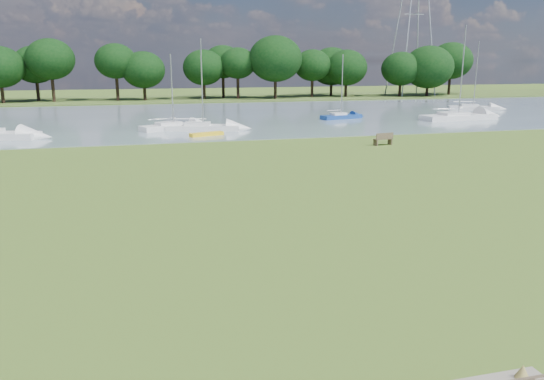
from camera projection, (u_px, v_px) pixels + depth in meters
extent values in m
plane|color=#5D6B2D|center=(280.00, 217.00, 22.42)|extent=(220.00, 220.00, 0.00)
cube|color=slate|center=(183.00, 117.00, 61.85)|extent=(220.00, 40.00, 0.10)
cube|color=#4C6626|center=(165.00, 100.00, 90.02)|extent=(220.00, 20.00, 0.40)
cube|color=brown|center=(375.00, 143.00, 41.21)|extent=(0.17, 0.49, 0.49)
cube|color=brown|center=(390.00, 141.00, 41.78)|extent=(0.17, 0.49, 0.49)
cube|color=brown|center=(383.00, 139.00, 41.44)|extent=(1.66, 0.75, 0.05)
cube|color=brown|center=(385.00, 136.00, 41.19)|extent=(1.58, 0.33, 0.48)
cube|color=yellow|center=(207.00, 134.00, 46.32)|extent=(3.14, 1.71, 0.31)
cylinder|color=#A3A7B0|center=(409.00, 13.00, 93.23)|extent=(0.23, 0.23, 28.91)
cylinder|color=#A3A7B0|center=(432.00, 13.00, 94.33)|extent=(0.23, 0.23, 28.91)
cylinder|color=#A3A7B0|center=(397.00, 15.00, 97.39)|extent=(0.23, 0.23, 28.91)
cylinder|color=#A3A7B0|center=(419.00, 15.00, 98.50)|extent=(0.23, 0.23, 28.91)
cylinder|color=black|center=(12.00, 91.00, 80.08)|extent=(0.46, 0.46, 3.49)
ellipsoid|color=black|center=(9.00, 62.00, 79.06)|extent=(6.41, 6.41, 5.44)
cylinder|color=black|center=(61.00, 90.00, 81.79)|extent=(0.46, 0.46, 3.76)
ellipsoid|color=black|center=(59.00, 59.00, 80.70)|extent=(7.32, 7.32, 6.22)
cylinder|color=black|center=(109.00, 92.00, 83.63)|extent=(0.46, 0.46, 2.96)
ellipsoid|color=black|center=(107.00, 68.00, 82.77)|extent=(8.24, 8.24, 7.00)
cylinder|color=black|center=(154.00, 90.00, 85.34)|extent=(0.46, 0.46, 3.23)
ellipsoid|color=black|center=(153.00, 65.00, 84.41)|extent=(6.41, 6.41, 5.44)
cylinder|color=black|center=(197.00, 89.00, 87.05)|extent=(0.46, 0.46, 3.49)
ellipsoid|color=black|center=(197.00, 62.00, 86.04)|extent=(7.32, 7.32, 6.22)
cylinder|color=black|center=(239.00, 88.00, 88.77)|extent=(0.46, 0.46, 3.76)
ellipsoid|color=black|center=(239.00, 59.00, 87.68)|extent=(8.24, 8.24, 7.00)
cylinder|color=black|center=(279.00, 89.00, 90.60)|extent=(0.46, 0.46, 2.96)
ellipsoid|color=black|center=(279.00, 68.00, 89.75)|extent=(6.41, 6.41, 5.44)
cylinder|color=black|center=(318.00, 88.00, 92.32)|extent=(0.46, 0.46, 3.23)
ellipsoid|color=black|center=(318.00, 65.00, 91.38)|extent=(7.32, 7.32, 6.22)
cylinder|color=black|center=(355.00, 87.00, 94.03)|extent=(0.46, 0.46, 3.49)
ellipsoid|color=black|center=(356.00, 62.00, 93.02)|extent=(8.24, 8.24, 7.00)
cylinder|color=black|center=(391.00, 86.00, 95.74)|extent=(0.46, 0.46, 3.76)
ellipsoid|color=black|center=(392.00, 60.00, 94.66)|extent=(6.41, 6.41, 5.44)
cylinder|color=black|center=(425.00, 87.00, 97.58)|extent=(0.46, 0.46, 2.96)
ellipsoid|color=black|center=(427.00, 67.00, 96.72)|extent=(7.32, 7.32, 6.22)
cylinder|color=black|center=(459.00, 86.00, 99.29)|extent=(0.46, 0.46, 3.23)
ellipsoid|color=black|center=(461.00, 65.00, 98.36)|extent=(8.24, 8.24, 7.00)
cube|color=silver|center=(473.00, 107.00, 70.74)|extent=(6.59, 4.14, 0.70)
cube|color=silver|center=(470.00, 104.00, 70.71)|extent=(2.61, 2.17, 0.45)
cylinder|color=#A5A8AD|center=(476.00, 74.00, 69.72)|extent=(0.12, 0.12, 8.33)
cube|color=silver|center=(174.00, 126.00, 50.64)|extent=(6.60, 4.18, 0.68)
cube|color=silver|center=(169.00, 122.00, 50.23)|extent=(2.62, 2.18, 0.44)
cylinder|color=#A5A8AD|center=(172.00, 90.00, 49.83)|extent=(0.12, 0.12, 6.53)
cube|color=silver|center=(203.00, 127.00, 50.00)|extent=(7.07, 3.48, 0.68)
cube|color=silver|center=(197.00, 122.00, 49.90)|extent=(2.68, 2.03, 0.44)
cylinder|color=#A5A8AD|center=(202.00, 82.00, 49.03)|extent=(0.12, 0.12, 7.89)
cube|color=silver|center=(459.00, 116.00, 59.06)|extent=(9.05, 3.34, 0.79)
cube|color=silver|center=(454.00, 112.00, 58.71)|extent=(3.27, 2.24, 0.51)
cylinder|color=#A5A8AD|center=(462.00, 71.00, 57.89)|extent=(0.14, 0.14, 9.57)
cube|color=navy|center=(341.00, 116.00, 59.90)|extent=(5.12, 2.60, 0.64)
cube|color=silver|center=(338.00, 113.00, 59.62)|extent=(1.95, 1.49, 0.41)
cylinder|color=#A5A8AD|center=(342.00, 85.00, 59.09)|extent=(0.11, 0.11, 6.63)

